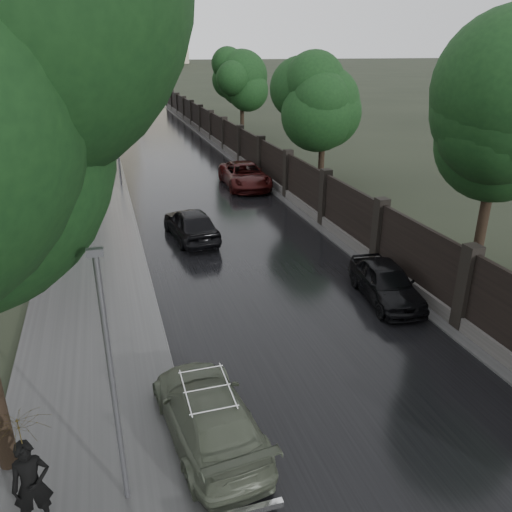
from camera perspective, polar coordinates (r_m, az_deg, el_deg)
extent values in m
plane|color=black|center=(10.96, 18.83, -24.53)|extent=(800.00, 800.00, 0.00)
cube|color=black|center=(195.94, -16.43, 19.51)|extent=(8.00, 420.00, 0.02)
cube|color=#2D2D2D|center=(195.87, -18.28, 19.33)|extent=(4.00, 420.00, 0.16)
cube|color=#2D2D2D|center=(196.16, -14.74, 19.69)|extent=(3.00, 420.00, 0.08)
cube|color=#383533|center=(39.68, -2.54, 11.61)|extent=(0.40, 75.00, 0.50)
cube|color=black|center=(39.46, -2.57, 13.39)|extent=(0.15, 75.00, 2.00)
cube|color=black|center=(76.61, -10.10, 17.47)|extent=(0.45, 0.45, 2.70)
cylinder|color=black|center=(36.17, -22.00, 13.27)|extent=(0.36, 0.36, 5.85)
sphere|color=black|center=(35.92, -22.57, 16.93)|extent=(4.25, 4.25, 4.25)
cylinder|color=black|center=(19.31, 24.78, 5.31)|extent=(0.36, 0.36, 5.53)
sphere|color=black|center=(18.85, 25.89, 11.72)|extent=(4.08, 4.08, 4.08)
cylinder|color=black|center=(30.87, 7.59, 13.00)|extent=(0.36, 0.36, 5.53)
sphere|color=black|center=(30.58, 7.81, 17.08)|extent=(4.08, 4.08, 4.08)
cylinder|color=black|center=(47.69, -1.61, 16.54)|extent=(0.36, 0.36, 5.53)
sphere|color=black|center=(47.51, -1.64, 19.19)|extent=(4.08, 4.08, 4.08)
cylinder|color=#59595E|center=(8.98, -15.94, -14.83)|extent=(0.10, 0.10, 5.00)
cube|color=#59595E|center=(7.74, -17.94, 0.41)|extent=(0.25, 0.12, 0.12)
cylinder|color=#59595E|center=(31.37, -15.38, 10.20)|extent=(0.12, 0.12, 3.00)
imported|color=#59595E|center=(31.03, -15.77, 13.80)|extent=(0.16, 0.20, 1.00)
sphere|color=#FF0C0C|center=(30.90, -15.73, 13.49)|extent=(0.14, 0.14, 0.14)
cube|color=tan|center=(307.22, -24.08, 23.53)|extent=(28.00, 22.00, 44.00)
cube|color=tan|center=(308.28, -11.08, 24.91)|extent=(28.00, 22.00, 44.00)
cube|color=tan|center=(306.56, -17.80, 25.84)|extent=(30.00, 30.00, 60.00)
imported|color=#4C5342|center=(11.20, -5.47, -17.57)|extent=(2.18, 4.45, 1.25)
imported|color=black|center=(22.10, -7.46, 3.67)|extent=(2.14, 4.37, 1.44)
imported|color=black|center=(17.15, 14.65, -2.92)|extent=(1.96, 3.95, 1.29)
imported|color=black|center=(30.57, -1.29, 9.21)|extent=(2.60, 5.34, 1.46)
imported|color=black|center=(9.99, -24.26, -22.76)|extent=(0.69, 0.50, 1.75)
imported|color=black|center=(9.09, -25.72, -16.42)|extent=(1.14, 1.16, 0.93)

